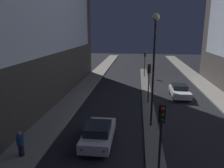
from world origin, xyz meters
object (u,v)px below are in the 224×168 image
at_px(traffic_light_near, 161,126).
at_px(traffic_light_far, 145,58).
at_px(car_right_lane, 180,91).
at_px(pedestrian_on_left_sidewalk, 21,143).
at_px(traffic_light_mid, 149,75).
at_px(car_left_lane, 99,133).
at_px(street_lamp, 154,50).

relative_size(traffic_light_near, traffic_light_far, 1.00).
xyz_separation_m(car_right_lane, pedestrian_on_left_sidewalk, (-11.91, -13.92, 0.24)).
distance_m(traffic_light_mid, car_right_lane, 5.23).
height_order(car_left_lane, pedestrian_on_left_sidewalk, pedestrian_on_left_sidewalk).
bearing_deg(car_left_lane, traffic_light_far, 80.59).
xyz_separation_m(traffic_light_mid, street_lamp, (0.00, -5.73, 3.05)).
distance_m(traffic_light_far, car_left_lane, 23.09).
relative_size(street_lamp, car_left_lane, 1.98).
bearing_deg(car_right_lane, pedestrian_on_left_sidewalk, -130.56).
height_order(traffic_light_near, traffic_light_far, same).
bearing_deg(traffic_light_far, car_left_lane, -99.41).
bearing_deg(traffic_light_mid, car_left_lane, -112.91).
xyz_separation_m(street_lamp, pedestrian_on_left_sidewalk, (-8.16, -5.45, -5.21)).
bearing_deg(car_left_lane, street_lamp, 40.06).
height_order(traffic_light_far, street_lamp, street_lamp).
distance_m(traffic_light_mid, traffic_light_far, 13.77).
bearing_deg(traffic_light_mid, car_right_lane, 36.11).
bearing_deg(street_lamp, car_left_lane, -139.94).
bearing_deg(traffic_light_far, pedestrian_on_left_sidewalk, -108.10).
bearing_deg(traffic_light_far, traffic_light_mid, -90.00).
height_order(street_lamp, car_right_lane, street_lamp).
xyz_separation_m(street_lamp, car_left_lane, (-3.76, -3.16, -5.43)).
distance_m(car_left_lane, pedestrian_on_left_sidewalk, 4.97).
relative_size(traffic_light_near, traffic_light_mid, 1.00).
xyz_separation_m(traffic_light_mid, traffic_light_far, (0.00, 13.77, 0.00)).
relative_size(traffic_light_near, street_lamp, 0.47).
relative_size(traffic_light_near, car_left_lane, 0.93).
xyz_separation_m(traffic_light_near, traffic_light_mid, (0.00, 12.41, 0.00)).
bearing_deg(street_lamp, traffic_light_near, -90.00).
bearing_deg(car_left_lane, pedestrian_on_left_sidewalk, -152.52).
height_order(street_lamp, pedestrian_on_left_sidewalk, street_lamp).
bearing_deg(car_right_lane, car_left_lane, -122.86).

